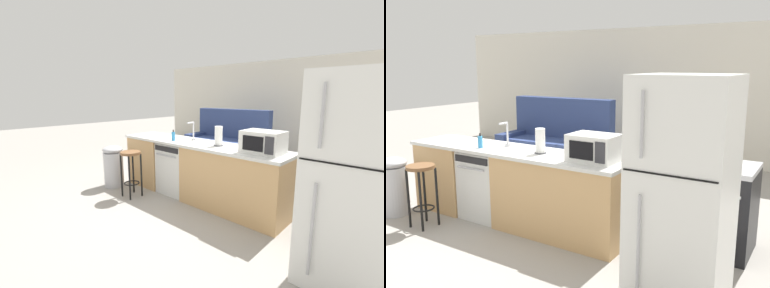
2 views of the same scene
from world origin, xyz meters
The scene contains 14 objects.
ground_plane centered at (0.00, 0.00, 0.00)m, with size 24.00×24.00×0.00m, color gray.
wall_back centered at (0.30, 4.20, 1.30)m, with size 10.00×0.06×2.60m.
kitchen_counter centered at (0.24, 0.00, 0.42)m, with size 2.94×0.66×0.90m.
dishwasher centered at (-0.25, 0.00, 0.42)m, with size 0.58×0.61×0.84m.
stove_range centered at (2.35, 0.55, 0.45)m, with size 0.76×0.68×0.90m.
refrigerator centered at (2.35, -0.55, 0.91)m, with size 0.72×0.73×1.81m.
microwave centered at (1.24, 0.00, 1.04)m, with size 0.50×0.37×0.28m.
sink_faucet centered at (-0.03, 0.09, 1.03)m, with size 0.07×0.17×0.30m.
paper_towel_roll centered at (0.55, 0.00, 1.04)m, with size 0.14×0.14×0.28m.
soap_bottle centered at (-0.24, -0.14, 0.97)m, with size 0.06×0.06×0.18m.
kettle centered at (2.18, 0.68, 0.99)m, with size 0.21×0.17×0.19m.
bar_stool centered at (-0.68, -0.67, 0.54)m, with size 0.32×0.32×0.74m.
trash_bin centered at (-1.32, -0.61, 0.38)m, with size 0.35×0.35×0.74m.
couch centered at (-0.93, 2.44, 0.39)m, with size 2.04×0.99×1.27m.
Camera 2 is at (3.27, -3.53, 1.88)m, focal length 38.00 mm.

